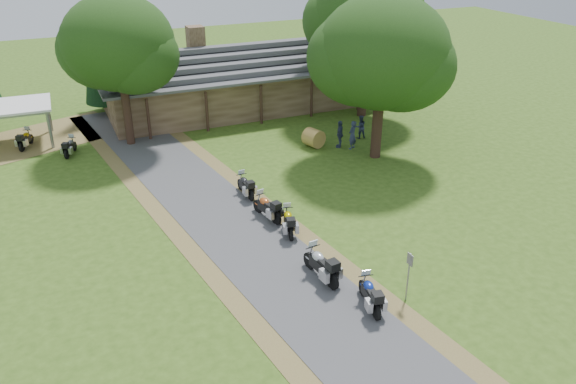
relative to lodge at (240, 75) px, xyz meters
name	(u,v)px	position (x,y,z in m)	size (l,w,h in m)	color
ground	(299,291)	(-6.00, -24.00, -2.45)	(120.00, 120.00, 0.00)	#345016
driveway	(252,246)	(-6.50, -20.00, -2.45)	(46.00, 46.00, 0.00)	#474749
lodge	(240,75)	(0.00, 0.00, 0.00)	(21.40, 9.40, 4.90)	brown
carport	(4,126)	(-16.75, -1.70, -1.14)	(6.05, 4.03, 2.62)	white
motorcycle_row_a	(370,293)	(-3.95, -25.96, -1.80)	(1.90, 0.62, 1.30)	#122996
motorcycle_row_b	(321,263)	(-4.81, -23.52, -1.72)	(2.15, 0.70, 1.47)	#B8BBC1
motorcycle_row_c	(289,220)	(-4.50, -19.54, -1.81)	(1.86, 0.61, 1.27)	#C8B500
motorcycle_row_d	(267,206)	(-4.92, -17.85, -1.78)	(1.97, 0.64, 1.34)	#BF5621
motorcycle_row_e	(245,185)	(-5.01, -15.01, -1.82)	(1.83, 0.60, 1.25)	black
motorcycle_carport_a	(25,138)	(-15.64, -2.75, -1.83)	(1.81, 0.59, 1.24)	gold
motorcycle_carport_b	(70,146)	(-13.13, -5.19, -1.86)	(1.71, 0.56, 1.17)	slate
person_a	(353,133)	(3.55, -11.41, -1.36)	(0.62, 0.45, 2.19)	#313857
person_b	(360,125)	(4.99, -9.95, -1.52)	(0.53, 0.38, 1.86)	#313857
person_c	(340,132)	(2.95, -10.85, -1.40)	(0.60, 0.43, 2.10)	#313857
hay_bale	(314,138)	(1.45, -10.08, -1.86)	(1.18, 1.18, 1.08)	#A5863C
sign_post	(408,277)	(-2.42, -26.17, -1.39)	(0.38, 0.06, 2.12)	gray
oak_lodge_left	(121,64)	(-9.34, -4.80, 2.85)	(6.87, 6.87, 10.59)	#193911
oak_lodge_right	(366,36)	(7.56, -5.79, 3.42)	(8.03, 8.03, 11.75)	#193911
oak_driveway	(381,74)	(4.21, -13.17, 2.78)	(7.75, 7.75, 10.46)	#193911
cedar_near	(101,40)	(-9.60, 2.55, 3.00)	(3.43, 3.43, 10.89)	black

